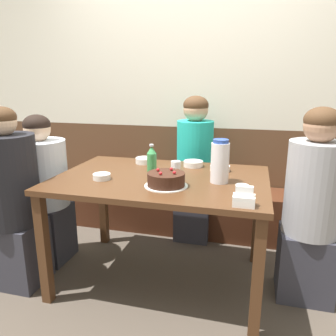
% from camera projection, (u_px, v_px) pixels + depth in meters
% --- Properties ---
extents(ground_plane, '(12.00, 12.00, 0.00)m').
position_uv_depth(ground_plane, '(162.00, 278.00, 2.35)').
color(ground_plane, '#4C4238').
extents(back_wall, '(4.80, 0.04, 2.50)m').
position_uv_depth(back_wall, '(192.00, 95.00, 3.02)').
color(back_wall, brown).
rests_on(back_wall, ground_plane).
extents(bench_seat, '(2.50, 0.38, 0.43)m').
position_uv_depth(bench_seat, '(186.00, 209.00, 3.07)').
color(bench_seat, '#472314').
rests_on(bench_seat, ground_plane).
extents(dining_table, '(1.38, 0.94, 0.76)m').
position_uv_depth(dining_table, '(161.00, 190.00, 2.18)').
color(dining_table, '#4C2D19').
rests_on(dining_table, ground_plane).
extents(birthday_cake, '(0.26, 0.26, 0.10)m').
position_uv_depth(birthday_cake, '(166.00, 180.00, 1.95)').
color(birthday_cake, white).
rests_on(birthday_cake, dining_table).
extents(water_pitcher, '(0.11, 0.11, 0.27)m').
position_uv_depth(water_pitcher, '(220.00, 162.00, 2.01)').
color(water_pitcher, white).
rests_on(water_pitcher, dining_table).
extents(soju_bottle, '(0.07, 0.07, 0.19)m').
position_uv_depth(soju_bottle, '(152.00, 159.00, 2.26)').
color(soju_bottle, '#388E4C').
rests_on(soju_bottle, dining_table).
extents(napkin_holder, '(0.11, 0.08, 0.11)m').
position_uv_depth(napkin_holder, '(244.00, 199.00, 1.65)').
color(napkin_holder, white).
rests_on(napkin_holder, dining_table).
extents(bowl_soup_white, '(0.15, 0.15, 0.04)m').
position_uv_depth(bowl_soup_white, '(145.00, 160.00, 2.52)').
color(bowl_soup_white, white).
rests_on(bowl_soup_white, dining_table).
extents(bowl_rice_small, '(0.14, 0.14, 0.04)m').
position_uv_depth(bowl_rice_small, '(220.00, 168.00, 2.30)').
color(bowl_rice_small, white).
rests_on(bowl_rice_small, dining_table).
extents(bowl_side_dish, '(0.14, 0.14, 0.04)m').
position_uv_depth(bowl_side_dish, '(193.00, 164.00, 2.42)').
color(bowl_side_dish, white).
rests_on(bowl_side_dish, dining_table).
extents(bowl_sauce_shallow, '(0.11, 0.11, 0.04)m').
position_uv_depth(bowl_sauce_shallow, '(102.00, 176.00, 2.10)').
color(bowl_sauce_shallow, white).
rests_on(bowl_sauce_shallow, dining_table).
extents(glass_water_tall, '(0.07, 0.07, 0.09)m').
position_uv_depth(glass_water_tall, '(176.00, 168.00, 2.22)').
color(glass_water_tall, silver).
rests_on(glass_water_tall, dining_table).
extents(glass_tumbler_short, '(0.07, 0.07, 0.07)m').
position_uv_depth(glass_tumbler_short, '(242.00, 191.00, 1.76)').
color(glass_tumbler_short, silver).
rests_on(glass_tumbler_short, dining_table).
extents(person_teal_shirt, '(0.38, 0.38, 1.14)m').
position_uv_depth(person_teal_shirt, '(43.00, 191.00, 2.49)').
color(person_teal_shirt, '#33333D').
rests_on(person_teal_shirt, ground_plane).
extents(person_pale_blue_shirt, '(0.34, 0.34, 1.23)m').
position_uv_depth(person_pale_blue_shirt, '(311.00, 210.00, 2.03)').
color(person_pale_blue_shirt, '#33333D').
rests_on(person_pale_blue_shirt, ground_plane).
extents(person_grey_tee, '(0.31, 0.34, 1.26)m').
position_uv_depth(person_grey_tee, '(194.00, 172.00, 2.86)').
color(person_grey_tee, '#33333D').
rests_on(person_grey_tee, ground_plane).
extents(person_dark_striped, '(0.36, 0.36, 1.22)m').
position_uv_depth(person_dark_striped, '(12.00, 202.00, 2.17)').
color(person_dark_striped, '#33333D').
rests_on(person_dark_striped, ground_plane).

